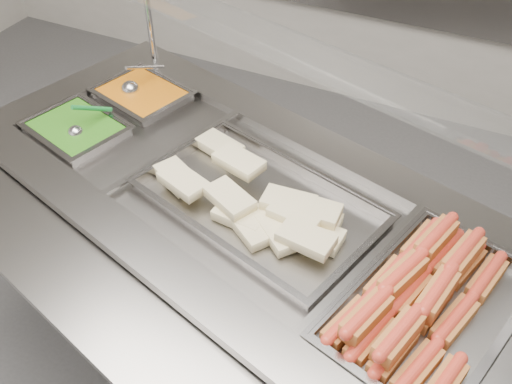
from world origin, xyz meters
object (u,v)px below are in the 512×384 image
at_px(steam_counter, 245,285).
at_px(ladle, 132,88).
at_px(sneeze_guard, 295,53).
at_px(pan_hotdogs, 428,314).
at_px(pan_wraps, 259,206).
at_px(serving_spoon, 79,129).

xyz_separation_m(steam_counter, ladle, (-0.63, 0.32, 0.46)).
bearing_deg(steam_counter, ladle, 153.05).
height_order(sneeze_guard, pan_hotdogs, sneeze_guard).
distance_m(pan_hotdogs, ladle, 1.34).
bearing_deg(sneeze_guard, ladle, 171.17).
xyz_separation_m(pan_wraps, serving_spoon, (-0.70, 0.04, 0.04)).
height_order(steam_counter, sneeze_guard, sneeze_guard).
bearing_deg(pan_hotdogs, pan_wraps, 163.85).
xyz_separation_m(steam_counter, pan_hotdogs, (0.61, -0.18, 0.41)).
distance_m(sneeze_guard, pan_wraps, 0.46).
xyz_separation_m(sneeze_guard, ladle, (-0.69, 0.11, -0.36)).
height_order(steam_counter, serving_spoon, serving_spoon).
relative_size(pan_hotdogs, ladle, 3.18).
bearing_deg(ladle, sneeze_guard, -8.83).
distance_m(pan_wraps, serving_spoon, 0.70).
distance_m(steam_counter, serving_spoon, 0.79).
bearing_deg(ladle, steam_counter, -26.95).
height_order(steam_counter, ladle, ladle).
xyz_separation_m(steam_counter, serving_spoon, (-0.64, 0.03, 0.47)).
bearing_deg(steam_counter, serving_spoon, 177.54).
bearing_deg(sneeze_guard, steam_counter, -106.15).
bearing_deg(serving_spoon, steam_counter, -2.46).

